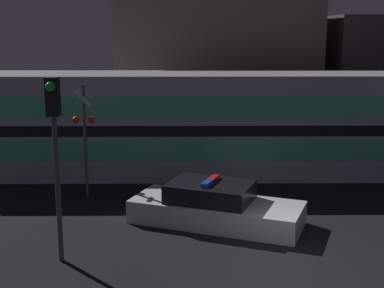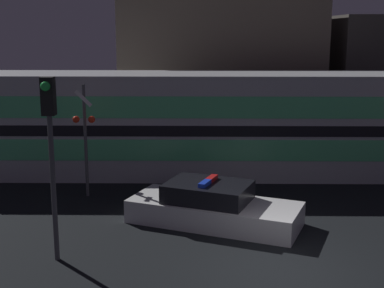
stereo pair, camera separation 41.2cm
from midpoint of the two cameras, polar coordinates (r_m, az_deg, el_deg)
name	(u,v)px [view 2 (the right image)]	position (r m, az deg, el deg)	size (l,w,h in m)	color
ground_plane	(278,271)	(13.22, 10.04, -13.20)	(120.00, 120.00, 0.00)	black
train	(175,124)	(21.03, -1.25, 2.15)	(17.20, 3.11, 3.98)	#B7BABF
police_car	(213,207)	(15.85, 2.98, -6.75)	(5.34, 3.63, 1.34)	silver
crossing_signal_far	(85,132)	(18.24, -10.73, 1.29)	(0.76, 0.29, 3.85)	#4C4C51
traffic_light_corner	(50,132)	(13.03, -14.03, 1.24)	(0.30, 0.46, 4.54)	#4C4C51
building_left	(220,71)	(27.82, 3.43, 7.77)	(9.73, 6.09, 7.08)	#726656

